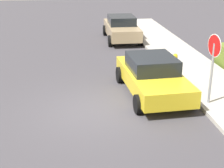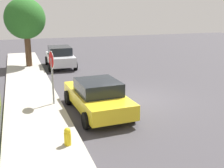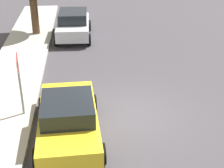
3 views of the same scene
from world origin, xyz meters
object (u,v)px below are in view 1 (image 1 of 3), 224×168
(stop_sign, at_px, (213,58))
(parked_car_tan, at_px, (122,28))
(parked_car_yellow, at_px, (152,76))
(fire_hydrant, at_px, (175,61))

(stop_sign, xyz_separation_m, parked_car_tan, (-10.00, -1.33, -0.99))
(stop_sign, xyz_separation_m, parked_car_yellow, (-1.37, -1.64, -1.00))
(parked_car_tan, bearing_deg, fire_hydrant, 13.98)
(parked_car_yellow, xyz_separation_m, fire_hydrant, (-2.77, 1.78, -0.36))
(fire_hydrant, bearing_deg, stop_sign, -1.86)
(fire_hydrant, bearing_deg, parked_car_tan, -166.02)
(stop_sign, distance_m, parked_car_yellow, 2.36)
(parked_car_yellow, relative_size, fire_hydrant, 6.19)
(stop_sign, height_order, parked_car_tan, stop_sign)
(parked_car_tan, distance_m, fire_hydrant, 6.06)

